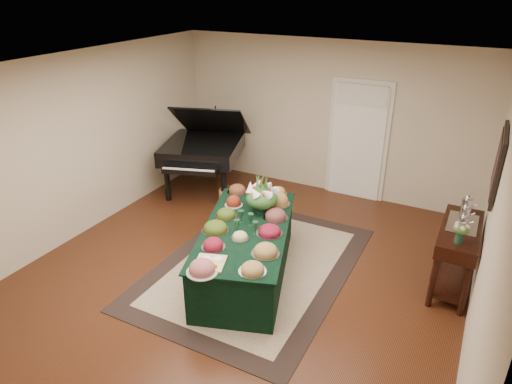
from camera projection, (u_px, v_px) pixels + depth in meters
The scene contains 14 objects.
ground at pixel (246, 270), 6.20m from camera, with size 6.00×6.00×0.00m, color black.
area_rug at pixel (255, 266), 6.27m from camera, with size 2.41×3.38×0.01m.
kitchen_doorway at pixel (358, 142), 7.89m from camera, with size 1.05×0.07×2.10m.
buffet_table at pixel (246, 252), 5.95m from camera, with size 1.71×2.46×0.73m.
food_platters at pixel (247, 223), 5.81m from camera, with size 1.44×2.44×0.14m.
cutting_board at pixel (210, 260), 5.07m from camera, with size 0.41×0.41×0.10m.
green_goblets at pixel (246, 222), 5.73m from camera, with size 0.38×0.31×0.18m.
floral_centerpiece at pixel (262, 194), 6.07m from camera, with size 0.44×0.44×0.44m.
grand_piano at pixel (203, 149), 8.21m from camera, with size 1.68×1.86×1.64m.
wicker_basket at pixel (231, 197), 7.96m from camera, with size 0.41×0.41×0.26m, color #9F7640.
mahogany_sideboard at pixel (458, 242), 5.57m from camera, with size 0.45×1.18×0.89m.
tea_service at pixel (465, 214), 5.53m from camera, with size 0.34×0.58×0.30m.
pink_bouquet at pixel (461, 230), 5.09m from camera, with size 0.20×0.20×0.26m.
wall_painting at pixel (498, 164), 5.02m from camera, with size 0.05×0.95×0.75m.
Camera 1 is at (2.50, -4.51, 3.61)m, focal length 32.00 mm.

